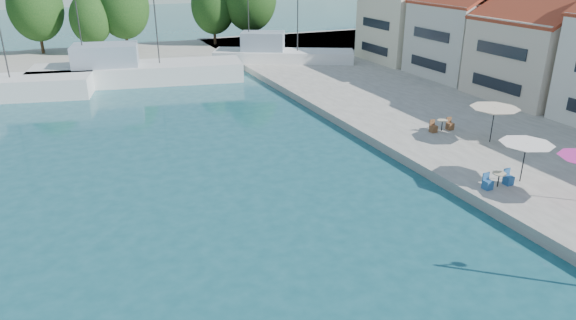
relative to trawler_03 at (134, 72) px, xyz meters
name	(u,v)px	position (x,y,z in m)	size (l,w,h in m)	color
quay_right	(544,112)	(27.73, -24.38, -0.77)	(32.00, 92.00, 0.60)	gray
quay_far	(100,59)	(-2.27, 12.62, -0.77)	(90.00, 16.00, 0.60)	gray
building_04	(542,44)	(29.73, -21.38, 3.95)	(9.00, 8.80, 9.20)	beige
building_05	(466,27)	(29.73, -12.38, 4.19)	(8.40, 8.80, 9.70)	beige
building_06	(410,15)	(29.73, -3.38, 4.43)	(9.00, 8.80, 10.20)	beige
trawler_03	(134,72)	(0.00, 0.00, 0.00)	(20.49, 8.52, 10.20)	silver
trawler_04	(280,57)	(16.15, 1.45, 0.00)	(15.58, 10.63, 10.20)	white
tree_04	(36,8)	(-8.34, 17.38, 4.85)	(6.23, 6.23, 9.22)	#3F2B19
tree_05	(91,19)	(-2.58, 14.61, 3.62)	(4.79, 4.79, 7.09)	#3F2B19
tree_06	(123,6)	(1.31, 15.18, 4.87)	(6.25, 6.25, 9.25)	#3F2B19
tree_07	(213,6)	(12.68, 15.70, 4.42)	(5.72, 5.72, 8.46)	#3F2B19
umbrella_white	(526,148)	(15.13, -33.99, 1.42)	(2.74, 2.74, 2.14)	black
umbrella_cream	(494,112)	(18.19, -28.60, 1.55)	(3.08, 3.08, 2.27)	black
cafe_table_02	(498,182)	(13.54, -34.03, -0.18)	(1.82, 0.70, 0.76)	black
cafe_table_03	(442,127)	(16.78, -25.58, -0.18)	(1.82, 0.70, 0.76)	black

